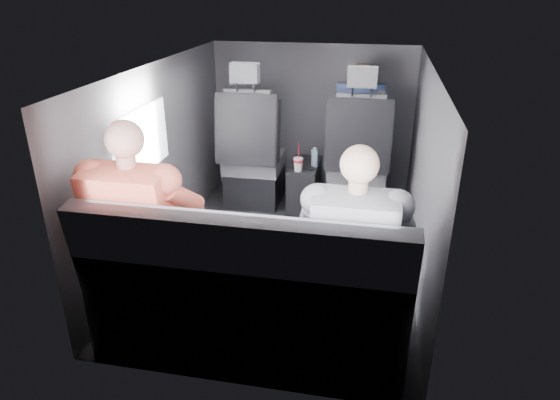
% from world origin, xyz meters
% --- Properties ---
extents(floor, '(2.60, 2.60, 0.00)m').
position_xyz_m(floor, '(0.00, 0.00, 0.00)').
color(floor, black).
rests_on(floor, ground).
extents(ceiling, '(2.60, 2.60, 0.00)m').
position_xyz_m(ceiling, '(0.00, 0.00, 1.35)').
color(ceiling, '#B2B2AD').
rests_on(ceiling, panel_back).
extents(panel_left, '(0.02, 2.60, 1.35)m').
position_xyz_m(panel_left, '(-0.90, 0.00, 0.68)').
color(panel_left, '#56565B').
rests_on(panel_left, floor).
extents(panel_right, '(0.02, 2.60, 1.35)m').
position_xyz_m(panel_right, '(0.90, 0.00, 0.68)').
color(panel_right, '#56565B').
rests_on(panel_right, floor).
extents(panel_front, '(1.80, 0.02, 1.35)m').
position_xyz_m(panel_front, '(0.00, 1.30, 0.68)').
color(panel_front, '#56565B').
rests_on(panel_front, floor).
extents(panel_back, '(1.80, 0.02, 1.35)m').
position_xyz_m(panel_back, '(0.00, -1.30, 0.68)').
color(panel_back, '#56565B').
rests_on(panel_back, floor).
extents(side_window, '(0.02, 0.75, 0.42)m').
position_xyz_m(side_window, '(-0.88, -0.30, 0.90)').
color(side_window, white).
rests_on(side_window, panel_left).
extents(seatbelt, '(0.35, 0.11, 0.59)m').
position_xyz_m(seatbelt, '(0.45, 0.67, 0.80)').
color(seatbelt, black).
rests_on(seatbelt, front_seat_right).
extents(front_seat_left, '(0.52, 0.58, 1.26)m').
position_xyz_m(front_seat_left, '(-0.45, 0.84, 0.40)').
color(front_seat_left, black).
rests_on(front_seat_left, floor).
extents(front_seat_right, '(0.52, 0.58, 1.26)m').
position_xyz_m(front_seat_right, '(0.45, 0.84, 0.40)').
color(front_seat_right, black).
rests_on(front_seat_right, floor).
extents(center_console, '(0.24, 0.48, 0.41)m').
position_xyz_m(center_console, '(0.00, 0.88, 0.20)').
color(center_console, black).
rests_on(center_console, floor).
extents(rear_bench, '(1.60, 0.57, 0.92)m').
position_xyz_m(rear_bench, '(0.00, -1.06, 0.31)').
color(rear_bench, '#59595E').
rests_on(rear_bench, floor).
extents(soda_cup, '(0.08, 0.08, 0.24)m').
position_xyz_m(soda_cup, '(-0.03, 0.70, 0.46)').
color(soda_cup, white).
rests_on(soda_cup, center_console).
extents(water_bottle, '(0.06, 0.06, 0.16)m').
position_xyz_m(water_bottle, '(0.09, 0.83, 0.48)').
color(water_bottle, '#ACCEE9').
rests_on(water_bottle, center_console).
extents(laptop_white, '(0.41, 0.42, 0.27)m').
position_xyz_m(laptop_white, '(-0.62, -0.83, 0.64)').
color(laptop_white, white).
rests_on(laptop_white, passenger_rear_left).
extents(laptop_black, '(0.36, 0.38, 0.22)m').
position_xyz_m(laptop_black, '(0.49, -0.78, 0.63)').
color(laptop_black, black).
rests_on(laptop_black, passenger_rear_right).
extents(passenger_rear_left, '(0.52, 0.64, 1.26)m').
position_xyz_m(passenger_rear_left, '(-0.57, -0.97, 0.64)').
color(passenger_rear_left, '#36353B').
rests_on(passenger_rear_left, rear_bench).
extents(passenger_rear_right, '(0.49, 0.61, 1.20)m').
position_xyz_m(passenger_rear_right, '(0.52, -0.97, 0.62)').
color(passenger_rear_right, navy).
rests_on(passenger_rear_right, rear_bench).
extents(passenger_front_right, '(0.40, 0.40, 0.79)m').
position_xyz_m(passenger_front_right, '(0.43, 1.10, 0.75)').
color(passenger_front_right, navy).
rests_on(passenger_front_right, front_seat_right).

